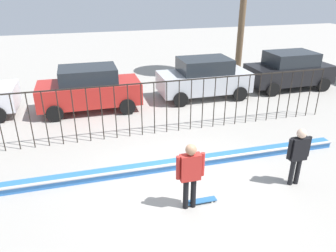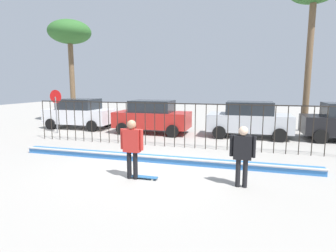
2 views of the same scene
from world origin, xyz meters
TOP-DOWN VIEW (x-y plane):
  - ground_plane at (0.00, 0.00)m, footprint 60.00×60.00m
  - bowl_coping_ledge at (0.00, 0.83)m, footprint 11.00×0.40m
  - perimeter_fence at (-0.00, 3.35)m, footprint 14.04×0.04m
  - skateboarder at (-0.15, -1.07)m, footprint 0.72×0.27m
  - skateboard at (0.20, -0.99)m, footprint 0.80×0.20m
  - camera_operator at (2.98, -0.88)m, footprint 0.68×0.26m
  - parked_car_red at (-2.14, 6.46)m, footprint 4.30×2.12m
  - parked_car_silver at (3.22, 6.73)m, footprint 4.30×2.12m
  - parked_car_black at (8.00, 6.91)m, footprint 4.30×2.12m

SIDE VIEW (x-z plane):
  - ground_plane at x=0.00m, z-range 0.00..0.00m
  - skateboard at x=0.20m, z-range 0.02..0.10m
  - bowl_coping_ledge at x=0.00m, z-range -0.01..0.25m
  - parked_car_red at x=-2.14m, z-range 0.02..1.92m
  - parked_car_silver at x=3.22m, z-range 0.02..1.92m
  - parked_car_black at x=8.00m, z-range 0.02..1.92m
  - camera_operator at x=2.98m, z-range 0.17..1.86m
  - skateboarder at x=-0.15m, z-range 0.18..1.95m
  - perimeter_fence at x=0.00m, z-range 0.21..2.20m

